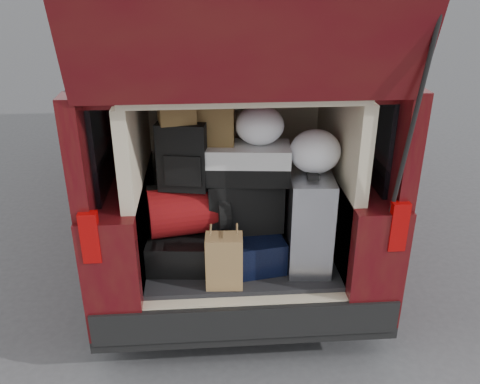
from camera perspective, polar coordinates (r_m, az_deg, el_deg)
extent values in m
plane|color=#3B3B3D|center=(3.69, 0.27, -15.84)|extent=(80.00, 80.00, 0.00)
cylinder|color=black|center=(3.86, -12.57, -8.57)|extent=(0.24, 0.64, 0.64)
cylinder|color=black|center=(3.95, 11.86, -7.63)|extent=(0.24, 0.64, 0.64)
cylinder|color=black|center=(6.84, -9.07, 6.77)|extent=(0.24, 0.64, 0.64)
cylinder|color=black|center=(6.90, 4.73, 7.14)|extent=(0.24, 0.64, 0.64)
cube|color=black|center=(5.32, -1.45, 1.04)|extent=(1.90, 4.85, 0.08)
cube|color=#4D060F|center=(5.19, -10.23, 5.22)|extent=(0.33, 4.85, 0.80)
cube|color=#4D060F|center=(5.25, 7.12, 5.68)|extent=(0.33, 4.85, 0.80)
cube|color=#4D060F|center=(4.92, -1.64, 16.92)|extent=(1.82, 4.46, 0.10)
cube|color=black|center=(4.91, -12.13, 12.94)|extent=(0.12, 4.25, 0.68)
cube|color=black|center=(4.99, 8.90, 13.37)|extent=(0.12, 4.25, 0.68)
cube|color=black|center=(3.21, 0.69, -13.79)|extent=(1.86, 0.16, 0.22)
cube|color=#990505|center=(2.90, -16.45, -4.89)|extent=(0.10, 0.06, 0.30)
cube|color=#990505|center=(3.02, 17.32, -3.68)|extent=(0.10, 0.06, 0.30)
cube|color=black|center=(3.61, -0.05, -6.70)|extent=(1.24, 1.05, 0.06)
cube|color=beige|center=(3.35, -11.39, 1.85)|extent=(0.08, 1.05, 1.15)
cube|color=beige|center=(3.44, 10.99, 2.48)|extent=(0.08, 1.05, 1.15)
cube|color=beige|center=(3.85, -0.66, 5.38)|extent=(1.34, 0.06, 1.15)
cube|color=beige|center=(3.15, -0.06, 12.43)|extent=(1.34, 1.05, 0.06)
cylinder|color=black|center=(2.72, 19.10, 7.34)|extent=(0.02, 0.90, 0.76)
cube|color=black|center=(3.74, -0.05, -9.90)|extent=(1.24, 1.05, 0.55)
cube|color=black|center=(3.45, -6.76, -5.87)|extent=(0.42, 0.55, 0.21)
cube|color=black|center=(3.41, 0.72, -6.01)|extent=(0.49, 0.57, 0.22)
cube|color=white|center=(3.30, 7.72, -3.19)|extent=(0.30, 0.44, 0.64)
cube|color=olive|center=(3.13, -1.78, -7.76)|extent=(0.23, 0.16, 0.35)
cube|color=maroon|center=(3.31, -5.93, -1.97)|extent=(0.55, 0.41, 0.33)
cube|color=black|center=(3.33, 0.45, -1.17)|extent=(0.50, 0.32, 0.35)
cube|color=black|center=(3.15, -6.40, 4.10)|extent=(0.33, 0.23, 0.43)
cube|color=silver|center=(3.19, 0.90, 3.30)|extent=(0.55, 0.32, 0.23)
cube|color=brown|center=(3.06, -7.20, 9.52)|extent=(0.24, 0.21, 0.19)
cube|color=brown|center=(3.17, -2.84, 7.67)|extent=(0.26, 0.22, 0.24)
ellipsoid|color=white|center=(3.13, 2.23, 7.49)|extent=(0.31, 0.29, 0.24)
ellipsoid|color=white|center=(3.15, 8.45, 4.53)|extent=(0.32, 0.30, 0.27)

